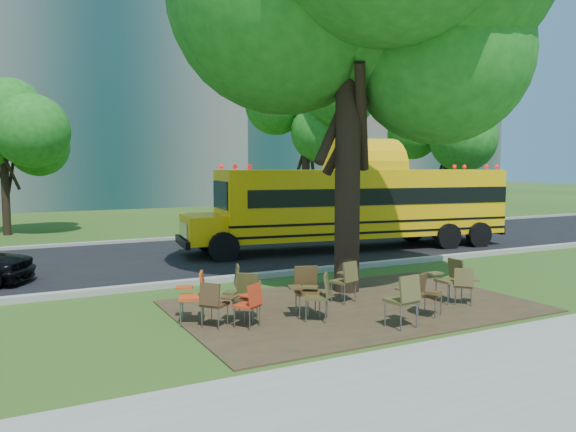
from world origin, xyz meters
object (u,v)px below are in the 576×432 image
school_bus (361,203)px  chair_9 (245,292)px  chair_1 (214,300)px  chair_10 (243,282)px  chair_0 (250,301)px  chair_2 (320,292)px  chair_7 (465,282)px  chair_4 (405,295)px  chair_8 (195,292)px  chair_3 (306,286)px  chair_6 (450,276)px  chair_11 (346,277)px  chair_5 (427,291)px  main_tree (349,9)px

school_bus → chair_9: school_bus is taller
chair_1 → chair_10: chair_10 is taller
chair_0 → chair_2: size_ratio=0.89×
chair_7 → chair_9: size_ratio=0.90×
chair_7 → chair_4: bearing=-115.3°
chair_8 → chair_10: (1.20, 0.64, -0.05)m
chair_1 → chair_9: chair_9 is taller
chair_3 → chair_6: size_ratio=1.04×
chair_0 → chair_3: chair_3 is taller
chair_6 → chair_10: 4.27m
school_bus → chair_11: (-4.69, -6.23, -1.02)m
chair_4 → chair_8: (-3.11, 2.01, -0.02)m
chair_8 → chair_10: bearing=-39.6°
chair_5 → chair_1: bearing=-43.2°
chair_8 → chair_4: bearing=-100.5°
chair_6 → chair_9: bearing=82.1°
chair_4 → chair_11: 2.01m
chair_0 → chair_7: bearing=-39.8°
chair_2 → chair_11: chair_2 is taller
chair_1 → chair_8: 0.53m
main_tree → chair_7: main_tree is taller
chair_5 → chair_11: chair_11 is taller
chair_2 → chair_7: chair_2 is taller
chair_6 → chair_10: size_ratio=1.06×
school_bus → chair_0: 10.05m
chair_1 → chair_4: chair_4 is taller
chair_7 → chair_9: (-4.40, 1.00, 0.05)m
chair_1 → main_tree: bearing=70.8°
chair_5 → chair_11: bearing=-90.6°
chair_4 → chair_11: (0.11, 2.00, -0.05)m
chair_5 → chair_6: bearing=-179.4°
chair_10 → chair_1: bearing=-23.4°
chair_2 → chair_7: size_ratio=1.14×
chair_6 → chair_11: 2.16m
chair_3 → chair_9: size_ratio=1.09×
chair_4 → chair_8: bearing=140.9°
chair_0 → chair_6: bearing=-35.8°
chair_6 → chair_10: bearing=69.4°
chair_11 → chair_1: bearing=171.4°
main_tree → chair_5: size_ratio=12.07×
main_tree → chair_1: size_ratio=11.78×
main_tree → chair_8: (-3.83, -0.90, -5.63)m
chair_5 → chair_2: bearing=-45.6°
chair_6 → chair_4: bearing=118.6°
chair_1 → chair_2: (1.86, -0.43, 0.04)m
chair_1 → chair_4: (2.92, -1.52, 0.09)m
chair_7 → chair_8: chair_8 is taller
chair_4 → school_bus: bearing=53.5°
chair_1 → chair_7: (5.07, -0.77, -0.03)m
chair_3 → chair_8: 2.04m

